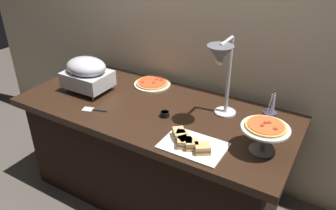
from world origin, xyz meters
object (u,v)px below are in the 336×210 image
(pizza_plate_center, at_px, (265,130))
(heat_lamp, at_px, (222,62))
(chafing_dish, at_px, (87,73))
(serving_spatula, at_px, (93,110))
(pizza_plate_front, at_px, (152,83))
(utensil_holder, at_px, (269,119))
(sandwich_platter, at_px, (190,143))
(sauce_cup_near, at_px, (165,114))

(pizza_plate_center, bearing_deg, heat_lamp, 156.42)
(chafing_dish, distance_m, pizza_plate_center, 1.33)
(chafing_dish, relative_size, serving_spatula, 1.89)
(heat_lamp, xyz_separation_m, pizza_plate_front, (-0.65, 0.26, -0.39))
(pizza_plate_center, relative_size, utensil_holder, 1.15)
(pizza_plate_front, bearing_deg, pizza_plate_center, -22.28)
(sandwich_platter, xyz_separation_m, serving_spatula, (-0.74, 0.04, -0.02))
(sandwich_platter, relative_size, utensil_holder, 1.58)
(utensil_holder, bearing_deg, serving_spatula, -160.19)
(chafing_dish, height_order, utensil_holder, chafing_dish)
(serving_spatula, bearing_deg, sauce_cup_near, 20.91)
(utensil_holder, distance_m, serving_spatula, 1.13)
(pizza_plate_front, xyz_separation_m, sauce_cup_near, (0.33, -0.36, 0.01))
(pizza_plate_front, relative_size, utensil_holder, 1.23)
(chafing_dish, relative_size, heat_lamp, 0.62)
(chafing_dish, height_order, pizza_plate_front, chafing_dish)
(pizza_plate_front, height_order, sandwich_platter, sandwich_platter)
(heat_lamp, relative_size, pizza_plate_center, 2.01)
(pizza_plate_center, bearing_deg, sandwich_platter, -155.18)
(serving_spatula, bearing_deg, sandwich_platter, -2.86)
(heat_lamp, distance_m, sauce_cup_near, 0.51)
(pizza_plate_center, relative_size, serving_spatula, 1.50)
(pizza_plate_front, height_order, serving_spatula, pizza_plate_front)
(heat_lamp, height_order, serving_spatula, heat_lamp)
(pizza_plate_center, xyz_separation_m, sandwich_platter, (-0.36, -0.17, -0.11))
(sauce_cup_near, bearing_deg, sandwich_platter, -36.07)
(chafing_dish, distance_m, serving_spatula, 0.34)
(heat_lamp, relative_size, utensil_holder, 2.31)
(sandwich_platter, bearing_deg, utensil_holder, 52.68)
(sandwich_platter, bearing_deg, chafing_dish, 165.84)
(pizza_plate_center, xyz_separation_m, utensil_holder, (-0.04, 0.25, -0.08))
(serving_spatula, bearing_deg, pizza_plate_front, 76.72)
(pizza_plate_front, xyz_separation_m, sandwich_platter, (0.62, -0.57, 0.01))
(chafing_dish, distance_m, pizza_plate_front, 0.50)
(heat_lamp, bearing_deg, serving_spatula, -160.47)
(sandwich_platter, distance_m, sauce_cup_near, 0.36)
(sandwich_platter, bearing_deg, heat_lamp, 84.45)
(heat_lamp, relative_size, pizza_plate_front, 1.87)
(sauce_cup_near, distance_m, serving_spatula, 0.49)
(pizza_plate_front, xyz_separation_m, pizza_plate_center, (0.98, -0.40, 0.12))
(pizza_plate_center, height_order, serving_spatula, pizza_plate_center)
(heat_lamp, xyz_separation_m, utensil_holder, (0.29, 0.11, -0.35))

